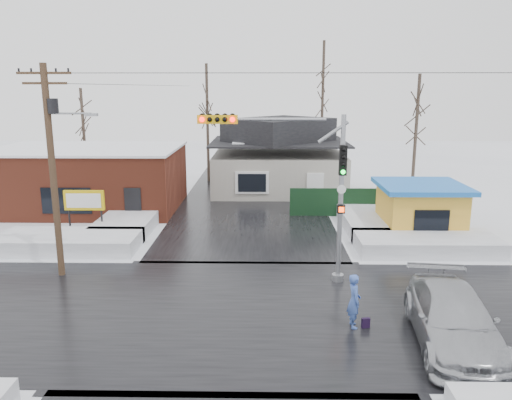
{
  "coord_description": "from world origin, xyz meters",
  "views": [
    {
      "loc": [
        0.85,
        -16.96,
        8.04
      ],
      "look_at": [
        0.49,
        5.29,
        3.0
      ],
      "focal_mm": 35.0,
      "sensor_mm": 36.0,
      "label": 1
    }
  ],
  "objects_px": {
    "kiosk": "(420,209)",
    "marquee_sign": "(84,202)",
    "pedestrian": "(354,301)",
    "car": "(453,319)",
    "utility_pole": "(53,159)",
    "traffic_signal": "(303,176)"
  },
  "relations": [
    {
      "from": "utility_pole",
      "to": "car",
      "type": "distance_m",
      "value": 16.45
    },
    {
      "from": "pedestrian",
      "to": "car",
      "type": "distance_m",
      "value": 3.15
    },
    {
      "from": "traffic_signal",
      "to": "pedestrian",
      "type": "xyz_separation_m",
      "value": [
        1.5,
        -4.13,
        -3.59
      ]
    },
    {
      "from": "traffic_signal",
      "to": "utility_pole",
      "type": "bearing_deg",
      "value": 177.05
    },
    {
      "from": "traffic_signal",
      "to": "kiosk",
      "type": "height_order",
      "value": "traffic_signal"
    },
    {
      "from": "utility_pole",
      "to": "kiosk",
      "type": "height_order",
      "value": "utility_pole"
    },
    {
      "from": "kiosk",
      "to": "pedestrian",
      "type": "height_order",
      "value": "kiosk"
    },
    {
      "from": "car",
      "to": "kiosk",
      "type": "bearing_deg",
      "value": 84.67
    },
    {
      "from": "utility_pole",
      "to": "kiosk",
      "type": "relative_size",
      "value": 1.96
    },
    {
      "from": "pedestrian",
      "to": "utility_pole",
      "type": "bearing_deg",
      "value": 64.07
    },
    {
      "from": "pedestrian",
      "to": "traffic_signal",
      "type": "bearing_deg",
      "value": 15.46
    },
    {
      "from": "kiosk",
      "to": "marquee_sign",
      "type": "bearing_deg",
      "value": -178.45
    },
    {
      "from": "utility_pole",
      "to": "kiosk",
      "type": "bearing_deg",
      "value": 20.44
    },
    {
      "from": "kiosk",
      "to": "traffic_signal",
      "type": "bearing_deg",
      "value": -135.16
    },
    {
      "from": "car",
      "to": "pedestrian",
      "type": "bearing_deg",
      "value": 165.84
    },
    {
      "from": "car",
      "to": "traffic_signal",
      "type": "bearing_deg",
      "value": 136.93
    },
    {
      "from": "traffic_signal",
      "to": "kiosk",
      "type": "xyz_separation_m",
      "value": [
        7.07,
        7.03,
        -3.08
      ]
    },
    {
      "from": "marquee_sign",
      "to": "traffic_signal",
      "type": "bearing_deg",
      "value": -29.72
    },
    {
      "from": "traffic_signal",
      "to": "kiosk",
      "type": "relative_size",
      "value": 1.52
    },
    {
      "from": "utility_pole",
      "to": "marquee_sign",
      "type": "relative_size",
      "value": 3.53
    },
    {
      "from": "car",
      "to": "marquee_sign",
      "type": "bearing_deg",
      "value": 150.18
    },
    {
      "from": "pedestrian",
      "to": "car",
      "type": "height_order",
      "value": "pedestrian"
    }
  ]
}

